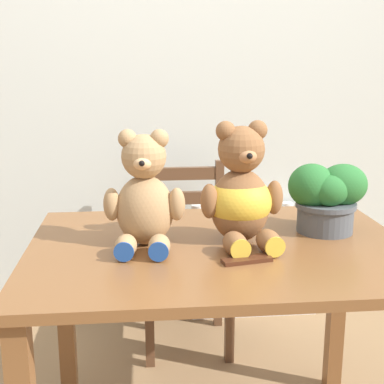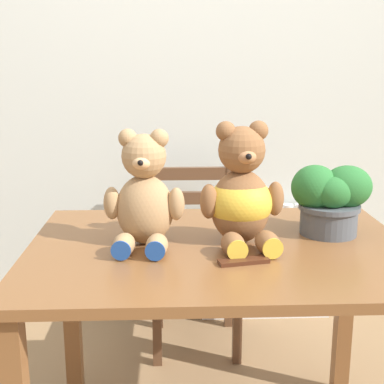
% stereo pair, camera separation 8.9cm
% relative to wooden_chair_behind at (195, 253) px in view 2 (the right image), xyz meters
% --- Properties ---
extents(wall_back, '(8.00, 0.04, 2.60)m').
position_rel_wooden_chair_behind_xyz_m(wall_back, '(0.03, 0.31, 0.85)').
color(wall_back, silver).
rests_on(wall_back, ground_plane).
extents(radiator, '(0.68, 0.10, 0.62)m').
position_rel_wooden_chair_behind_xyz_m(radiator, '(0.39, 0.24, -0.17)').
color(radiator, white).
rests_on(radiator, ground_plane).
extents(dining_table, '(1.17, 0.85, 0.78)m').
position_rel_wooden_chair_behind_xyz_m(dining_table, '(0.03, -0.84, 0.21)').
color(dining_table, brown).
rests_on(dining_table, ground_plane).
extents(wooden_chair_behind, '(0.40, 0.39, 0.87)m').
position_rel_wooden_chair_behind_xyz_m(wooden_chair_behind, '(0.00, 0.00, 0.00)').
color(wooden_chair_behind, brown).
rests_on(wooden_chair_behind, ground_plane).
extents(teddy_bear_left, '(0.25, 0.25, 0.36)m').
position_rel_wooden_chair_behind_xyz_m(teddy_bear_left, '(-0.19, -0.82, 0.48)').
color(teddy_bear_left, tan).
rests_on(teddy_bear_left, dining_table).
extents(teddy_bear_right, '(0.27, 0.28, 0.38)m').
position_rel_wooden_chair_behind_xyz_m(teddy_bear_right, '(0.10, -0.82, 0.48)').
color(teddy_bear_right, brown).
rests_on(teddy_bear_right, dining_table).
extents(potted_plant, '(0.26, 0.22, 0.23)m').
position_rel_wooden_chair_behind_xyz_m(potted_plant, '(0.40, -0.74, 0.45)').
color(potted_plant, '#4C5156').
rests_on(potted_plant, dining_table).
extents(chocolate_bar, '(0.15, 0.07, 0.01)m').
position_rel_wooden_chair_behind_xyz_m(chocolate_bar, '(0.09, -1.00, 0.34)').
color(chocolate_bar, '#472314').
rests_on(chocolate_bar, dining_table).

